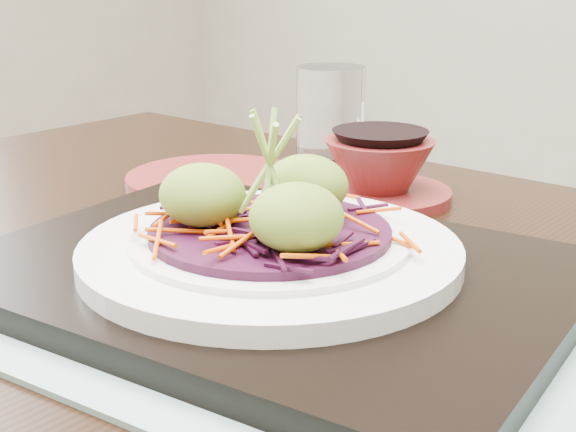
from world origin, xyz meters
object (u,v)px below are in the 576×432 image
Objects in this scene: white_plate at (270,250)px; dining_table at (263,399)px; terracotta_side_plate at (215,180)px; water_glass at (330,116)px; serving_tray at (270,274)px; terracotta_bowl_set at (379,173)px.

dining_table is at bearing 148.14° from white_plate.
terracotta_side_plate is 0.17m from water_glass.
dining_table is at bearing -39.77° from terracotta_side_plate.
dining_table is 2.98× the size of serving_tray.
water_glass is (-0.18, 0.33, 0.04)m from serving_tray.
serving_tray is 2.17× the size of terracotta_bowl_set.
white_plate is at bearing -29.59° from dining_table.
terracotta_side_plate is 0.98× the size of terracotta_bowl_set.
serving_tray reaches higher than terracotta_side_plate.
terracotta_side_plate reaches higher than dining_table.
white_plate is 0.38m from water_glass.
terracotta_bowl_set is at bearing 99.33° from serving_tray.
terracotta_bowl_set is (0.16, 0.06, 0.02)m from terracotta_side_plate.
white_plate is at bearing -75.64° from terracotta_bowl_set.
water_glass reaches higher than white_plate.
serving_tray is at bearing -75.64° from terracotta_bowl_set.
dining_table is 0.39m from water_glass.
serving_tray is 3.69× the size of water_glass.
terracotta_side_plate is (-0.20, 0.17, 0.10)m from dining_table.
terracotta_bowl_set is at bearing 21.81° from terracotta_side_plate.
dining_table is 0.28m from terracotta_side_plate.
terracotta_side_plate is at bearing -158.19° from terracotta_bowl_set.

